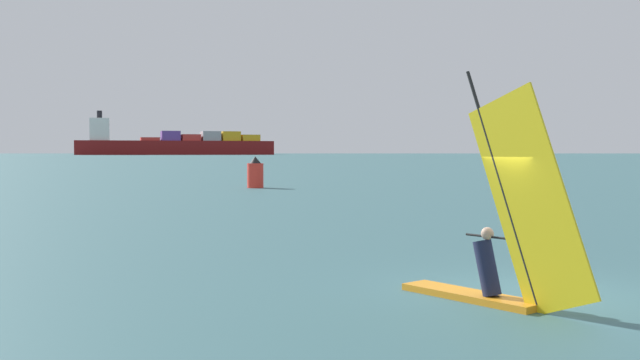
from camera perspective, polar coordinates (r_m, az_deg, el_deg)
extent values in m
plane|color=#386066|center=(13.73, 16.74, -8.69)|extent=(4000.00, 4000.00, 0.00)
cube|color=orange|center=(13.00, 11.87, -8.99)|extent=(1.77, 2.70, 0.12)
cylinder|color=black|center=(12.39, 14.22, -0.28)|extent=(0.73, 1.38, 3.88)
cube|color=yellow|center=(12.08, 16.36, -1.56)|extent=(1.16, 2.25, 3.82)
cylinder|color=black|center=(12.50, 13.91, -4.47)|extent=(0.62, 1.19, 0.04)
cylinder|color=#191E38|center=(12.70, 13.14, -6.83)|extent=(0.53, 0.63, 1.00)
sphere|color=tan|center=(12.62, 13.17, -4.17)|extent=(0.22, 0.22, 0.22)
cube|color=maroon|center=(591.96, -11.34, 2.53)|extent=(157.27, 31.91, 11.29)
cube|color=silver|center=(590.11, -17.12, 3.87)|extent=(15.76, 21.54, 17.43)
cylinder|color=black|center=(590.57, -17.13, 5.00)|extent=(4.00, 4.00, 6.00)
cube|color=red|center=(590.61, -13.37, 3.18)|extent=(15.61, 22.31, 2.60)
cube|color=#59388C|center=(591.69, -11.81, 3.45)|extent=(15.61, 22.31, 7.80)
cube|color=red|center=(593.13, -10.25, 3.33)|extent=(15.61, 22.31, 5.20)
cube|color=#99999E|center=(595.06, -8.71, 3.46)|extent=(15.61, 22.31, 7.80)
cube|color=gold|center=(597.39, -7.17, 3.47)|extent=(15.61, 22.31, 7.80)
cube|color=gold|center=(600.12, -5.64, 3.34)|extent=(15.61, 22.31, 5.20)
cube|color=#756B56|center=(1492.88, 0.83, 2.57)|extent=(666.29, 497.19, 20.45)
cylinder|color=red|center=(51.30, -5.17, 0.35)|extent=(1.16, 1.16, 1.75)
cone|color=black|center=(51.28, -5.17, 1.61)|extent=(0.81, 0.81, 0.50)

